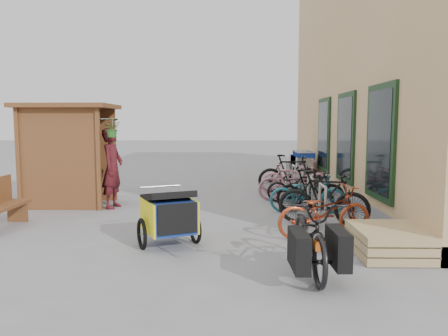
{
  "coord_description": "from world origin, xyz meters",
  "views": [
    {
      "loc": [
        0.64,
        -7.78,
        1.98
      ],
      "look_at": [
        0.5,
        1.5,
        1.0
      ],
      "focal_mm": 35.0,
      "sensor_mm": 36.0,
      "label": 1
    }
  ],
  "objects_px": {
    "person_kiosk": "(112,168)",
    "kiosk": "(65,140)",
    "child_trailer": "(169,213)",
    "bike_2": "(307,193)",
    "bike_7": "(290,174)",
    "pallet_stack": "(389,241)",
    "bike_3": "(311,190)",
    "bike_6": "(295,178)",
    "bike_0": "(324,212)",
    "bike_1": "(323,198)",
    "bike_4": "(298,186)",
    "cargo_bike": "(311,235)",
    "bike_5": "(288,182)",
    "shopping_carts": "(301,163)"
  },
  "relations": [
    {
      "from": "person_kiosk",
      "to": "bike_2",
      "type": "bearing_deg",
      "value": -88.22
    },
    {
      "from": "pallet_stack",
      "to": "person_kiosk",
      "type": "xyz_separation_m",
      "value": [
        -5.08,
        3.55,
        0.71
      ]
    },
    {
      "from": "person_kiosk",
      "to": "kiosk",
      "type": "bearing_deg",
      "value": 83.53
    },
    {
      "from": "bike_3",
      "to": "bike_6",
      "type": "relative_size",
      "value": 0.84
    },
    {
      "from": "pallet_stack",
      "to": "bike_5",
      "type": "relative_size",
      "value": 0.78
    },
    {
      "from": "pallet_stack",
      "to": "bike_6",
      "type": "xyz_separation_m",
      "value": [
        -0.61,
        5.34,
        0.28
      ]
    },
    {
      "from": "cargo_bike",
      "to": "bike_5",
      "type": "bearing_deg",
      "value": 84.27
    },
    {
      "from": "bike_3",
      "to": "bike_6",
      "type": "xyz_separation_m",
      "value": [
        -0.05,
        2.04,
        0.02
      ]
    },
    {
      "from": "bike_1",
      "to": "bike_3",
      "type": "bearing_deg",
      "value": 18.24
    },
    {
      "from": "bike_2",
      "to": "bike_4",
      "type": "relative_size",
      "value": 1.08
    },
    {
      "from": "bike_3",
      "to": "bike_5",
      "type": "height_order",
      "value": "bike_3"
    },
    {
      "from": "bike_0",
      "to": "bike_6",
      "type": "distance_m",
      "value": 4.33
    },
    {
      "from": "cargo_bike",
      "to": "bike_5",
      "type": "xyz_separation_m",
      "value": [
        0.41,
        5.32,
        -0.03
      ]
    },
    {
      "from": "child_trailer",
      "to": "bike_5",
      "type": "relative_size",
      "value": 1.04
    },
    {
      "from": "child_trailer",
      "to": "bike_2",
      "type": "bearing_deg",
      "value": 19.45
    },
    {
      "from": "shopping_carts",
      "to": "bike_5",
      "type": "relative_size",
      "value": 1.27
    },
    {
      "from": "kiosk",
      "to": "bike_3",
      "type": "bearing_deg",
      "value": -5.79
    },
    {
      "from": "child_trailer",
      "to": "bike_4",
      "type": "relative_size",
      "value": 1.06
    },
    {
      "from": "cargo_bike",
      "to": "bike_1",
      "type": "relative_size",
      "value": 1.1
    },
    {
      "from": "pallet_stack",
      "to": "cargo_bike",
      "type": "distance_m",
      "value": 1.53
    },
    {
      "from": "shopping_carts",
      "to": "bike_5",
      "type": "height_order",
      "value": "shopping_carts"
    },
    {
      "from": "bike_2",
      "to": "bike_1",
      "type": "bearing_deg",
      "value": -169.84
    },
    {
      "from": "child_trailer",
      "to": "bike_6",
      "type": "height_order",
      "value": "bike_6"
    },
    {
      "from": "cargo_bike",
      "to": "bike_6",
      "type": "distance_m",
      "value": 6.13
    },
    {
      "from": "person_kiosk",
      "to": "bike_4",
      "type": "bearing_deg",
      "value": -71.92
    },
    {
      "from": "child_trailer",
      "to": "bike_7",
      "type": "relative_size",
      "value": 0.89
    },
    {
      "from": "cargo_bike",
      "to": "pallet_stack",
      "type": "bearing_deg",
      "value": 28.74
    },
    {
      "from": "shopping_carts",
      "to": "person_kiosk",
      "type": "height_order",
      "value": "person_kiosk"
    },
    {
      "from": "person_kiosk",
      "to": "bike_5",
      "type": "height_order",
      "value": "person_kiosk"
    },
    {
      "from": "bike_0",
      "to": "bike_1",
      "type": "bearing_deg",
      "value": -25.56
    },
    {
      "from": "bike_1",
      "to": "bike_6",
      "type": "bearing_deg",
      "value": 19.46
    },
    {
      "from": "person_kiosk",
      "to": "bike_0",
      "type": "xyz_separation_m",
      "value": [
        4.33,
        -2.55,
        -0.47
      ]
    },
    {
      "from": "bike_2",
      "to": "bike_7",
      "type": "height_order",
      "value": "bike_7"
    },
    {
      "from": "person_kiosk",
      "to": "bike_7",
      "type": "xyz_separation_m",
      "value": [
        4.39,
        2.22,
        -0.38
      ]
    },
    {
      "from": "bike_0",
      "to": "bike_3",
      "type": "xyz_separation_m",
      "value": [
        0.18,
        2.28,
        0.02
      ]
    },
    {
      "from": "person_kiosk",
      "to": "bike_7",
      "type": "height_order",
      "value": "person_kiosk"
    },
    {
      "from": "person_kiosk",
      "to": "bike_0",
      "type": "height_order",
      "value": "person_kiosk"
    },
    {
      "from": "shopping_carts",
      "to": "bike_7",
      "type": "relative_size",
      "value": 1.09
    },
    {
      "from": "bike_2",
      "to": "bike_5",
      "type": "xyz_separation_m",
      "value": [
        -0.22,
        1.51,
        0.03
      ]
    },
    {
      "from": "shopping_carts",
      "to": "bike_3",
      "type": "distance_m",
      "value": 4.85
    },
    {
      "from": "cargo_bike",
      "to": "person_kiosk",
      "type": "relative_size",
      "value": 1.04
    },
    {
      "from": "shopping_carts",
      "to": "bike_2",
      "type": "distance_m",
      "value": 5.1
    },
    {
      "from": "shopping_carts",
      "to": "bike_4",
      "type": "height_order",
      "value": "shopping_carts"
    },
    {
      "from": "kiosk",
      "to": "person_kiosk",
      "type": "xyz_separation_m",
      "value": [
        1.2,
        -0.32,
        -0.63
      ]
    },
    {
      "from": "person_kiosk",
      "to": "bike_5",
      "type": "distance_m",
      "value": 4.33
    },
    {
      "from": "child_trailer",
      "to": "bike_4",
      "type": "distance_m",
      "value": 4.67
    },
    {
      "from": "bike_5",
      "to": "cargo_bike",
      "type": "bearing_deg",
      "value": 171.05
    },
    {
      "from": "cargo_bike",
      "to": "kiosk",
      "type": "bearing_deg",
      "value": 135.71
    },
    {
      "from": "kiosk",
      "to": "bike_5",
      "type": "xyz_separation_m",
      "value": [
        5.38,
        0.69,
        -1.09
      ]
    },
    {
      "from": "person_kiosk",
      "to": "child_trailer",
      "type": "bearing_deg",
      "value": -142.39
    }
  ]
}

